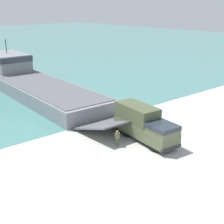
{
  "coord_description": "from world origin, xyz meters",
  "views": [
    {
      "loc": [
        -21.98,
        -22.66,
        12.96
      ],
      "look_at": [
        -1.2,
        2.28,
        1.75
      ],
      "focal_mm": 50.0,
      "sensor_mm": 36.0,
      "label": 1
    }
  ],
  "objects_px": {
    "landing_craft": "(28,80)",
    "mooring_bollard": "(130,111)",
    "military_truck": "(144,124)",
    "soldier_on_ramp": "(117,137)"
  },
  "relations": [
    {
      "from": "military_truck",
      "to": "mooring_bollard",
      "type": "relative_size",
      "value": 8.47
    },
    {
      "from": "military_truck",
      "to": "mooring_bollard",
      "type": "distance_m",
      "value": 7.69
    },
    {
      "from": "landing_craft",
      "to": "mooring_bollard",
      "type": "bearing_deg",
      "value": -75.09
    },
    {
      "from": "military_truck",
      "to": "soldier_on_ramp",
      "type": "distance_m",
      "value": 3.22
    },
    {
      "from": "landing_craft",
      "to": "military_truck",
      "type": "distance_m",
      "value": 25.34
    },
    {
      "from": "mooring_bollard",
      "to": "military_truck",
      "type": "bearing_deg",
      "value": -122.03
    },
    {
      "from": "military_truck",
      "to": "soldier_on_ramp",
      "type": "xyz_separation_m",
      "value": [
        -3.09,
        0.52,
        -0.74
      ]
    },
    {
      "from": "landing_craft",
      "to": "soldier_on_ramp",
      "type": "bearing_deg",
      "value": -94.5
    },
    {
      "from": "military_truck",
      "to": "landing_craft",
      "type": "bearing_deg",
      "value": -173.36
    },
    {
      "from": "landing_craft",
      "to": "military_truck",
      "type": "relative_size",
      "value": 4.81
    }
  ]
}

